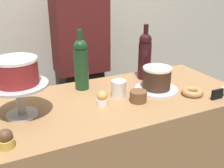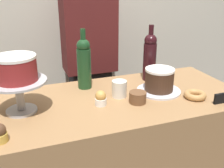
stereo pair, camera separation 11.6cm
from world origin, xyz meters
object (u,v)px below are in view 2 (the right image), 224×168
Objects in this scene: wine_bottle_green at (84,63)px; cookie_stack at (138,97)px; cupcake_caramel at (101,98)px; price_sign_chalkboard at (220,98)px; donut_maple at (195,95)px; coffee_cup_ceramic at (119,89)px; white_layer_cake at (16,68)px; cake_stand_pedestal at (19,91)px; wine_bottle_dark_red at (150,56)px; chocolate_round_cake at (160,80)px; barista_figure at (90,71)px.

cookie_stack is at bearing -55.09° from wine_bottle_green.
cupcake_caramel is 0.58m from price_sign_chalkboard.
coffee_cup_ceramic is (-0.35, 0.15, 0.03)m from donut_maple.
donut_maple is at bearing -9.82° from cookie_stack.
coffee_cup_ceramic reaches higher than price_sign_chalkboard.
white_layer_cake is 0.87m from donut_maple.
coffee_cup_ceramic is (0.13, -0.18, -0.10)m from wine_bottle_green.
cake_stand_pedestal is 0.77× the size of wine_bottle_dark_red.
cookie_stack is at bearing -9.83° from white_layer_cake.
wine_bottle_dark_red is at bearing 106.99° from donut_maple.
cupcake_caramel is (0.36, -0.06, -0.17)m from white_layer_cake.
cake_stand_pedestal is at bearing 170.17° from donut_maple.
chocolate_round_cake is 2.19× the size of price_sign_chalkboard.
cupcake_caramel reaches higher than cookie_stack.
white_layer_cake is (-0.00, -0.00, 0.10)m from cake_stand_pedestal.
cake_stand_pedestal is 0.77× the size of wine_bottle_green.
cookie_stack is 0.11m from coffee_cup_ceramic.
wine_bottle_dark_red is (0.74, 0.18, -0.06)m from white_layer_cake.
price_sign_chalkboard reaches higher than donut_maple.
cake_stand_pedestal is 2.96× the size of coffee_cup_ceramic.
wine_bottle_green is at bearing 151.20° from chocolate_round_cake.
cake_stand_pedestal is at bearing -151.95° from wine_bottle_green.
donut_maple is 1.60× the size of price_sign_chalkboard.
wine_bottle_green is at bearing 143.30° from price_sign_chalkboard.
coffee_cup_ceramic is (-0.06, 0.10, 0.01)m from cookie_stack.
cupcake_caramel is 0.66× the size of donut_maple.
donut_maple is 1.33× the size of cookie_stack.
price_sign_chalkboard is (0.21, -0.23, -0.04)m from chocolate_round_cake.
cupcake_caramel reaches higher than donut_maple.
donut_maple is (0.49, -0.33, -0.13)m from wine_bottle_green.
cookie_stack is (0.18, -0.03, -0.01)m from cupcake_caramel.
barista_figure reaches higher than cupcake_caramel.
cake_stand_pedestal is at bearing 178.99° from chocolate_round_cake.
barista_figure is (0.49, 0.63, -0.17)m from cake_stand_pedestal.
white_layer_cake is 0.57m from cookie_stack.
donut_maple is at bearing 129.14° from price_sign_chalkboard.
barista_figure is (-0.34, 0.77, -0.08)m from donut_maple.
cupcake_caramel is at bearing 168.85° from cookie_stack.
coffee_cup_ceramic is at bearing 175.62° from chocolate_round_cake.
cookie_stack is at bearing -9.83° from cake_stand_pedestal.
white_layer_cake is 0.76m from wine_bottle_dark_red.
barista_figure is at bearing 113.68° from donut_maple.
wine_bottle_green reaches higher than white_layer_cake.
cake_stand_pedestal reaches higher than chocolate_round_cake.
cookie_stack is 0.40m from price_sign_chalkboard.
cookie_stack is at bearing -11.15° from cupcake_caramel.
coffee_cup_ceramic reaches higher than cookie_stack.
chocolate_round_cake is 0.20m from donut_maple.
wine_bottle_green is (-0.39, 0.01, 0.00)m from wine_bottle_dark_red.
donut_maple is 0.30m from cookie_stack.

